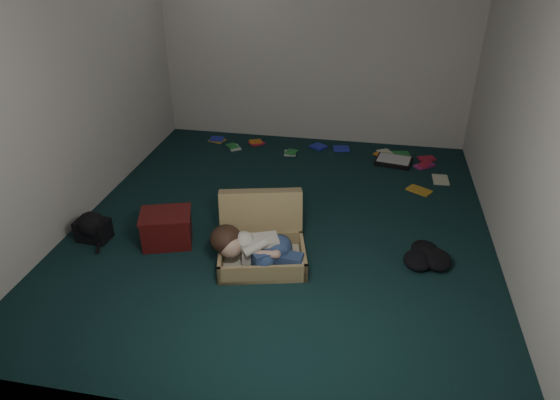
% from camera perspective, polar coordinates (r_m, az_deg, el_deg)
% --- Properties ---
extents(floor, '(4.50, 4.50, 0.00)m').
position_cam_1_polar(floor, '(4.97, 0.32, -2.68)').
color(floor, black).
rests_on(floor, ground).
extents(wall_back, '(4.50, 0.00, 4.50)m').
position_cam_1_polar(wall_back, '(6.58, 4.07, 17.54)').
color(wall_back, silver).
rests_on(wall_back, ground).
extents(wall_front, '(4.50, 0.00, 4.50)m').
position_cam_1_polar(wall_front, '(2.44, -9.20, -4.29)').
color(wall_front, silver).
rests_on(wall_front, ground).
extents(wall_left, '(0.00, 4.50, 4.50)m').
position_cam_1_polar(wall_left, '(5.16, -22.60, 12.11)').
color(wall_left, silver).
rests_on(wall_left, ground).
extents(wall_right, '(0.00, 4.50, 4.50)m').
position_cam_1_polar(wall_right, '(4.53, 26.44, 9.12)').
color(wall_right, silver).
rests_on(wall_right, ground).
extents(suitcase, '(0.90, 0.88, 0.55)m').
position_cam_1_polar(suitcase, '(4.44, -2.12, -4.56)').
color(suitcase, tan).
rests_on(suitcase, floor).
extents(person, '(0.83, 0.41, 0.34)m').
position_cam_1_polar(person, '(4.26, -2.78, -5.49)').
color(person, beige).
rests_on(person, suitcase).
extents(maroon_bin, '(0.55, 0.48, 0.32)m').
position_cam_1_polar(maroon_bin, '(4.72, -12.81, -3.15)').
color(maroon_bin, '#4D100F').
rests_on(maroon_bin, floor).
extents(backpack, '(0.39, 0.32, 0.22)m').
position_cam_1_polar(backpack, '(5.00, -20.59, -3.13)').
color(backpack, black).
rests_on(backpack, floor).
extents(clothing_pile, '(0.43, 0.36, 0.13)m').
position_cam_1_polar(clothing_pile, '(4.60, 16.65, -6.08)').
color(clothing_pile, black).
rests_on(clothing_pile, floor).
extents(paper_tray, '(0.48, 0.39, 0.06)m').
position_cam_1_polar(paper_tray, '(6.37, 12.87, 4.38)').
color(paper_tray, black).
rests_on(paper_tray, floor).
extents(book_scatter, '(3.09, 1.25, 0.02)m').
position_cam_1_polar(book_scatter, '(6.43, 7.17, 5.00)').
color(book_scatter, gold).
rests_on(book_scatter, floor).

